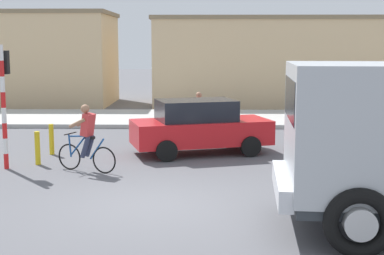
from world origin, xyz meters
name	(u,v)px	position (x,y,z in m)	size (l,w,h in m)	color
ground_plane	(153,204)	(0.00, 0.00, 0.00)	(120.00, 120.00, 0.00)	#56565B
sidewalk_far	(179,118)	(0.00, 12.61, 0.08)	(80.00, 5.00, 0.16)	#ADADA8
cyclist	(86,138)	(-1.92, 2.88, 0.86)	(1.61, 0.77, 1.72)	black
traffic_light_pole	(4,89)	(-4.10, 3.25, 2.07)	(0.24, 0.43, 3.20)	red
car_red_near	(200,126)	(0.92, 5.29, 0.82)	(4.32, 2.78, 1.60)	red
pedestrian_near_kerb	(199,115)	(0.88, 7.72, 0.85)	(0.34, 0.22, 1.62)	#2D334C
bollard_near	(38,148)	(-3.42, 3.68, 0.45)	(0.14, 0.14, 0.90)	gold
bollard_far	(52,139)	(-3.42, 5.08, 0.45)	(0.14, 0.14, 0.90)	gold
building_corner_left	(9,58)	(-9.36, 18.96, 2.45)	(11.16, 5.49, 4.89)	#D1B284
building_mid_block	(263,61)	(4.26, 19.25, 2.30)	(11.69, 6.01, 4.59)	#D1B284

